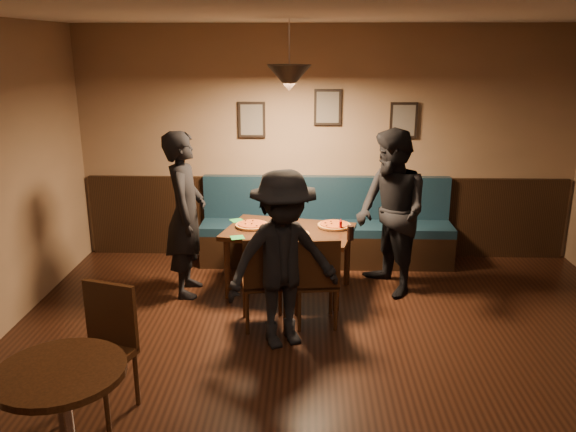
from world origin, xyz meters
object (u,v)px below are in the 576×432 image
at_px(diner_front, 283,260).
at_px(soda_glass, 350,233).
at_px(diner_right, 391,213).
at_px(cafe_chair_far, 97,355).
at_px(tabasco_bottle, 341,225).
at_px(cafe_table, 67,429).
at_px(chair_near_left, 264,279).
at_px(booth_bench, 326,223).
at_px(dining_table, 289,261).
at_px(diner_left, 186,214).
at_px(chair_near_right, 316,279).

distance_m(diner_front, soda_glass, 1.04).
xyz_separation_m(diner_right, cafe_chair_far, (-2.34, -2.27, -0.40)).
height_order(tabasco_bottle, cafe_table, tabasco_bottle).
bearing_deg(chair_near_left, cafe_table, -125.33).
bearing_deg(booth_bench, cafe_table, -113.22).
bearing_deg(tabasco_bottle, diner_right, 7.74).
height_order(dining_table, diner_left, diner_left).
bearing_deg(cafe_table, chair_near_left, 64.89).
height_order(booth_bench, chair_near_left, booth_bench).
relative_size(diner_front, cafe_chair_far, 1.67).
distance_m(chair_near_left, soda_glass, 1.00).
bearing_deg(chair_near_left, booth_bench, 59.08).
distance_m(dining_table, cafe_table, 3.17).
bearing_deg(cafe_chair_far, chair_near_right, -119.23).
bearing_deg(cafe_chair_far, diner_front, -122.37).
xyz_separation_m(diner_right, tabasco_bottle, (-0.53, -0.07, -0.11)).
xyz_separation_m(diner_left, diner_front, (1.06, -1.08, -0.08)).
distance_m(chair_near_left, chair_near_right, 0.49).
distance_m(chair_near_left, tabasco_bottle, 1.10).
xyz_separation_m(chair_near_right, diner_front, (-0.29, -0.40, 0.34)).
height_order(diner_right, cafe_table, diner_right).
bearing_deg(diner_left, cafe_chair_far, 171.42).
bearing_deg(cafe_table, diner_right, 52.51).
bearing_deg(booth_bench, diner_right, -52.45).
xyz_separation_m(tabasco_bottle, cafe_chair_far, (-1.81, -2.19, -0.29)).
distance_m(chair_near_right, tabasco_bottle, 0.82).
xyz_separation_m(booth_bench, diner_right, (0.65, -0.84, 0.38)).
bearing_deg(booth_bench, dining_table, -115.36).
height_order(cafe_table, cafe_chair_far, cafe_chair_far).
bearing_deg(cafe_table, diner_left, 87.14).
relative_size(chair_near_right, cafe_chair_far, 0.95).
relative_size(diner_front, soda_glass, 10.83).
relative_size(soda_glass, cafe_table, 0.18).
distance_m(booth_bench, cafe_table, 4.15).
bearing_deg(chair_near_right, cafe_table, -130.04).
bearing_deg(cafe_chair_far, chair_near_left, -109.55).
xyz_separation_m(diner_front, cafe_chair_far, (-1.26, -1.08, -0.32)).
height_order(diner_left, tabasco_bottle, diner_left).
bearing_deg(diner_front, cafe_chair_far, -164.33).
bearing_deg(dining_table, diner_right, 15.11).
xyz_separation_m(diner_front, tabasco_bottle, (0.55, 1.11, -0.02)).
xyz_separation_m(diner_right, soda_glass, (-0.45, -0.36, -0.10)).
height_order(chair_near_left, cafe_chair_far, cafe_chair_far).
relative_size(chair_near_left, tabasco_bottle, 7.05).
relative_size(chair_near_right, diner_front, 0.57).
height_order(diner_left, soda_glass, diner_left).
xyz_separation_m(chair_near_right, diner_left, (-1.35, 0.68, 0.42)).
xyz_separation_m(chair_near_left, diner_left, (-0.86, 0.73, 0.41)).
relative_size(diner_left, cafe_table, 2.20).
relative_size(booth_bench, tabasco_bottle, 22.96).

